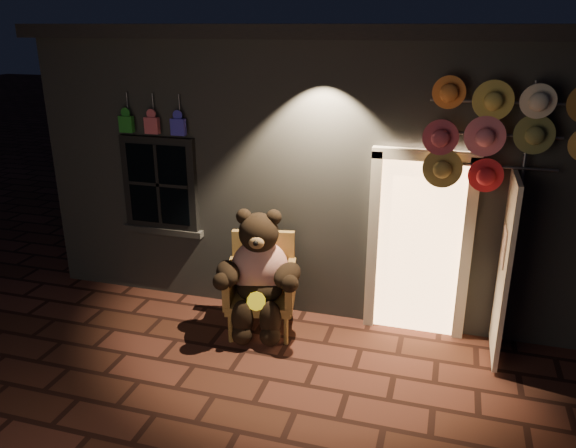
% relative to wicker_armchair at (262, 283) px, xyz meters
% --- Properties ---
extents(ground, '(60.00, 60.00, 0.00)m').
position_rel_wicker_armchair_xyz_m(ground, '(0.40, -1.02, -0.57)').
color(ground, '#552A20').
rests_on(ground, ground).
extents(shop_building, '(7.30, 5.95, 3.51)m').
position_rel_wicker_armchair_xyz_m(shop_building, '(0.40, 2.97, 1.17)').
color(shop_building, slate).
rests_on(shop_building, ground).
extents(wicker_armchair, '(0.91, 0.85, 1.14)m').
position_rel_wicker_armchair_xyz_m(wicker_armchair, '(0.00, 0.00, 0.00)').
color(wicker_armchair, '#AF8B43').
rests_on(wicker_armchair, ground).
extents(teddy_bear, '(1.05, 0.91, 1.48)m').
position_rel_wicker_armchair_xyz_m(teddy_bear, '(0.02, -0.14, 0.20)').
color(teddy_bear, '#AB2412').
rests_on(teddy_bear, ground).
extents(hat_rack, '(1.68, 0.22, 2.97)m').
position_rel_wicker_armchair_xyz_m(hat_rack, '(2.48, 0.26, 1.87)').
color(hat_rack, '#59595E').
rests_on(hat_rack, ground).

